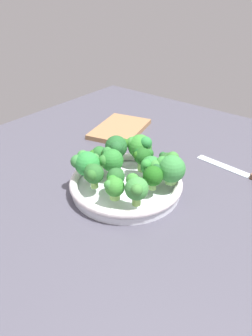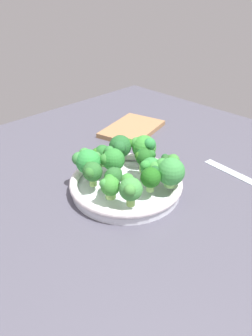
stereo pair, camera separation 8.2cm
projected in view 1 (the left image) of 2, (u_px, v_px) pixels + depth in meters
The scene contains 18 objects.
ground_plane at pixel (140, 191), 88.13cm from camera, with size 130.00×130.00×2.50cm, color #4C4A58.
bowl at pixel (126, 184), 84.85cm from camera, with size 28.86×28.86×3.86cm.
broccoli_floret_0 at pixel (111, 160), 84.17cm from camera, with size 6.35×6.29×6.67cm.
broccoli_floret_1 at pixel (116, 177), 78.52cm from camera, with size 4.62×4.31×5.41cm.
broccoli_floret_2 at pixel (171, 168), 80.25cm from camera, with size 7.17×7.60×7.39cm.
broccoli_floret_3 at pixel (86, 163), 82.34cm from camera, with size 7.03×6.91×7.12cm.
broccoli_floret_4 at pixel (136, 188), 72.26cm from camera, with size 5.53×5.84×7.04cm.
broccoli_floret_5 at pixel (114, 186), 75.08cm from camera, with size 4.89×5.20×5.44cm.
broccoli_floret_6 at pixel (143, 157), 85.41cm from camera, with size 5.04×4.92×6.39cm.
broccoli_floret_7 at pixel (154, 175), 78.19cm from camera, with size 5.45×4.90×6.11cm.
broccoli_floret_8 at pixel (151, 167), 81.49cm from camera, with size 5.61×5.79×6.21cm.
broccoli_floret_9 at pixel (167, 162), 84.69cm from camera, with size 5.08×4.95×5.56cm.
broccoli_floret_10 at pixel (117, 147), 89.06cm from camera, with size 7.19×6.37×7.38cm.
broccoli_floret_11 at pixel (93, 174), 78.44cm from camera, with size 5.07×5.33×6.25cm.
broccoli_floret_12 at pixel (99, 155), 87.28cm from camera, with size 4.61×4.83×5.81cm.
broccoli_floret_13 at pixel (140, 146), 90.16cm from camera, with size 6.61×7.26×7.44cm.
knife at pixel (251, 176), 91.16cm from camera, with size 5.14×26.71×1.50cm.
cutting_board at pixel (120, 129), 117.79cm from camera, with size 22.48×15.33×1.60cm, color #A0754C.
Camera 1 is at (59.23, 42.44, 48.83)cm, focal length 35.40 mm.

